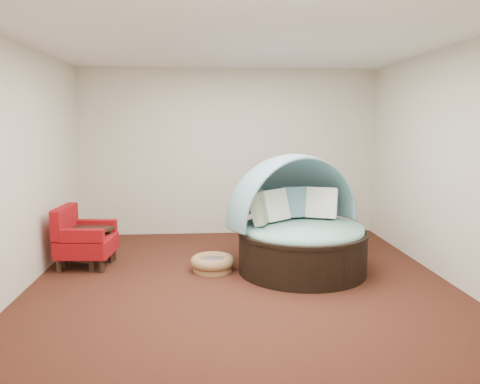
{
  "coord_description": "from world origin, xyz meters",
  "views": [
    {
      "loc": [
        -0.43,
        -5.46,
        1.9
      ],
      "look_at": [
        0.04,
        0.6,
        1.0
      ],
      "focal_mm": 35.0,
      "sensor_mm": 36.0,
      "label": 1
    }
  ],
  "objects": [
    {
      "name": "side_table",
      "position": [
        -2.0,
        0.74,
        0.33
      ],
      "size": [
        0.69,
        0.69,
        0.51
      ],
      "rotation": [
        0.0,
        0.0,
        -0.38
      ],
      "color": "black",
      "rests_on": "floor"
    },
    {
      "name": "floor",
      "position": [
        0.0,
        0.0,
        0.0
      ],
      "size": [
        5.0,
        5.0,
        0.0
      ],
      "primitive_type": "plane",
      "color": "#482014",
      "rests_on": "ground"
    },
    {
      "name": "wall_left",
      "position": [
        -2.5,
        0.0,
        1.4
      ],
      "size": [
        0.0,
        5.0,
        5.0
      ],
      "primitive_type": "plane",
      "rotation": [
        1.57,
        0.0,
        1.57
      ],
      "color": "beige",
      "rests_on": "floor"
    },
    {
      "name": "wall_front",
      "position": [
        0.0,
        -2.5,
        1.4
      ],
      "size": [
        5.0,
        0.0,
        5.0
      ],
      "primitive_type": "plane",
      "rotation": [
        -1.57,
        0.0,
        0.0
      ],
      "color": "beige",
      "rests_on": "floor"
    },
    {
      "name": "wall_right",
      "position": [
        2.5,
        0.0,
        1.4
      ],
      "size": [
        0.0,
        5.0,
        5.0
      ],
      "primitive_type": "plane",
      "rotation": [
        1.57,
        0.0,
        -1.57
      ],
      "color": "beige",
      "rests_on": "floor"
    },
    {
      "name": "red_armchair",
      "position": [
        -2.05,
        0.73,
        0.37
      ],
      "size": [
        0.75,
        0.75,
        0.81
      ],
      "rotation": [
        0.0,
        0.0,
        -0.08
      ],
      "color": "black",
      "rests_on": "floor"
    },
    {
      "name": "canopy_daybed",
      "position": [
        0.77,
        0.38,
        0.7
      ],
      "size": [
        2.19,
        2.17,
        1.51
      ],
      "rotation": [
        0.0,
        0.0,
        0.41
      ],
      "color": "black",
      "rests_on": "floor"
    },
    {
      "name": "ceiling",
      "position": [
        0.0,
        0.0,
        2.8
      ],
      "size": [
        5.0,
        5.0,
        0.0
      ],
      "primitive_type": "plane",
      "rotation": [
        3.14,
        0.0,
        0.0
      ],
      "color": "white",
      "rests_on": "wall_back"
    },
    {
      "name": "pet_basket",
      "position": [
        -0.33,
        0.4,
        0.1
      ],
      "size": [
        0.67,
        0.67,
        0.2
      ],
      "rotation": [
        0.0,
        0.0,
        -0.19
      ],
      "color": "brown",
      "rests_on": "floor"
    },
    {
      "name": "wall_back",
      "position": [
        0.0,
        2.5,
        1.4
      ],
      "size": [
        5.0,
        0.0,
        5.0
      ],
      "primitive_type": "plane",
      "rotation": [
        1.57,
        0.0,
        0.0
      ],
      "color": "beige",
      "rests_on": "floor"
    }
  ]
}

